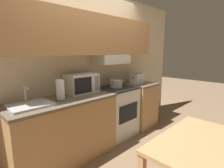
% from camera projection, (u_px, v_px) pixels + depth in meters
% --- Properties ---
extents(ground_plane, '(16.00, 16.00, 0.00)m').
position_uv_depth(ground_plane, '(88.00, 137.00, 3.16)').
color(ground_plane, '#7F664C').
extents(wall_back, '(5.14, 0.38, 2.55)m').
position_uv_depth(wall_back, '(89.00, 53.00, 2.85)').
color(wall_back, beige).
rests_on(wall_back, ground_plane).
extents(lower_counter_main, '(1.47, 0.63, 0.90)m').
position_uv_depth(lower_counter_main, '(64.00, 130.00, 2.42)').
color(lower_counter_main, tan).
rests_on(lower_counter_main, ground_plane).
extents(lower_counter_right_stub, '(0.59, 0.63, 0.90)m').
position_uv_depth(lower_counter_right_stub, '(138.00, 104.00, 3.63)').
color(lower_counter_right_stub, tan).
rests_on(lower_counter_right_stub, ground_plane).
extents(stove_range, '(0.68, 0.57, 0.90)m').
position_uv_depth(stove_range, '(117.00, 111.00, 3.19)').
color(stove_range, silver).
rests_on(stove_range, ground_plane).
extents(cooking_pot, '(0.32, 0.24, 0.13)m').
position_uv_depth(cooking_pot, '(116.00, 83.00, 3.12)').
color(cooking_pot, '#B7BABF').
rests_on(cooking_pot, stove_range).
extents(microwave, '(0.48, 0.31, 0.30)m').
position_uv_depth(microwave, '(82.00, 83.00, 2.68)').
color(microwave, silver).
rests_on(microwave, lower_counter_main).
extents(toaster, '(0.27, 0.18, 0.20)m').
position_uv_depth(toaster, '(137.00, 78.00, 3.53)').
color(toaster, silver).
rests_on(toaster, lower_counter_right_stub).
extents(sink_basin, '(0.47, 0.38, 0.22)m').
position_uv_depth(sink_basin, '(30.00, 105.00, 2.04)').
color(sink_basin, '#B7BABF').
rests_on(sink_basin, lower_counter_main).
extents(paper_towel_roll, '(0.12, 0.12, 0.27)m').
position_uv_depth(paper_towel_roll, '(60.00, 90.00, 2.28)').
color(paper_towel_roll, black).
rests_on(paper_towel_roll, lower_counter_main).
extents(dining_table, '(1.07, 0.78, 0.73)m').
position_uv_depth(dining_table, '(207.00, 154.00, 1.55)').
color(dining_table, tan).
rests_on(dining_table, ground_plane).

